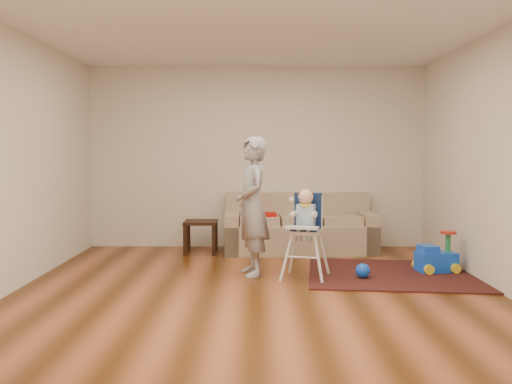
{
  "coord_description": "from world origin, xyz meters",
  "views": [
    {
      "loc": [
        0.02,
        -5.8,
        1.46
      ],
      "look_at": [
        0.0,
        0.4,
        1.0
      ],
      "focal_mm": 40.0,
      "sensor_mm": 36.0,
      "label": 1
    }
  ],
  "objects_px": {
    "side_table": "(201,237)",
    "toy_ball": "(363,271)",
    "adult": "(252,206)",
    "sofa": "(300,223)",
    "ride_on_toy": "(436,251)",
    "high_chair": "(305,235)"
  },
  "relations": [
    {
      "from": "ride_on_toy",
      "to": "high_chair",
      "type": "bearing_deg",
      "value": 179.89
    },
    {
      "from": "toy_ball",
      "to": "high_chair",
      "type": "relative_size",
      "value": 0.16
    },
    {
      "from": "side_table",
      "to": "adult",
      "type": "distance_m",
      "value": 1.71
    },
    {
      "from": "side_table",
      "to": "ride_on_toy",
      "type": "relative_size",
      "value": 0.95
    },
    {
      "from": "ride_on_toy",
      "to": "sofa",
      "type": "bearing_deg",
      "value": 126.71
    },
    {
      "from": "ride_on_toy",
      "to": "adult",
      "type": "height_order",
      "value": "adult"
    },
    {
      "from": "toy_ball",
      "to": "high_chair",
      "type": "height_order",
      "value": "high_chair"
    },
    {
      "from": "toy_ball",
      "to": "adult",
      "type": "xyz_separation_m",
      "value": [
        -1.25,
        0.23,
        0.71
      ]
    },
    {
      "from": "side_table",
      "to": "toy_ball",
      "type": "relative_size",
      "value": 2.78
    },
    {
      "from": "side_table",
      "to": "ride_on_toy",
      "type": "distance_m",
      "value": 3.21
    },
    {
      "from": "adult",
      "to": "ride_on_toy",
      "type": "bearing_deg",
      "value": 79.33
    },
    {
      "from": "side_table",
      "to": "toy_ball",
      "type": "distance_m",
      "value": 2.6
    },
    {
      "from": "sofa",
      "to": "side_table",
      "type": "height_order",
      "value": "sofa"
    },
    {
      "from": "ride_on_toy",
      "to": "high_chair",
      "type": "distance_m",
      "value": 1.62
    },
    {
      "from": "sofa",
      "to": "toy_ball",
      "type": "height_order",
      "value": "sofa"
    },
    {
      "from": "sofa",
      "to": "adult",
      "type": "relative_size",
      "value": 1.34
    },
    {
      "from": "toy_ball",
      "to": "side_table",
      "type": "bearing_deg",
      "value": 140.19
    },
    {
      "from": "sofa",
      "to": "toy_ball",
      "type": "bearing_deg",
      "value": -73.36
    },
    {
      "from": "ride_on_toy",
      "to": "toy_ball",
      "type": "height_order",
      "value": "ride_on_toy"
    },
    {
      "from": "side_table",
      "to": "high_chair",
      "type": "relative_size",
      "value": 0.45
    },
    {
      "from": "toy_ball",
      "to": "adult",
      "type": "relative_size",
      "value": 0.1
    },
    {
      "from": "sofa",
      "to": "high_chair",
      "type": "height_order",
      "value": "high_chair"
    }
  ]
}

